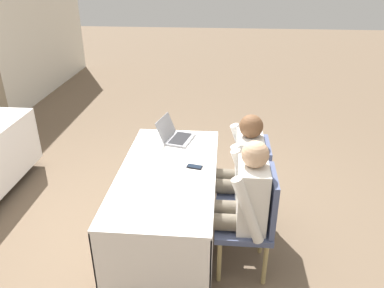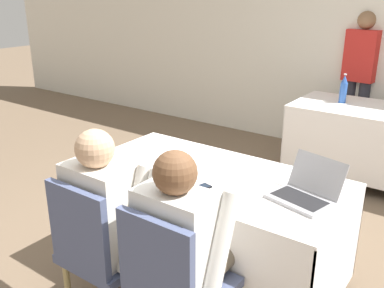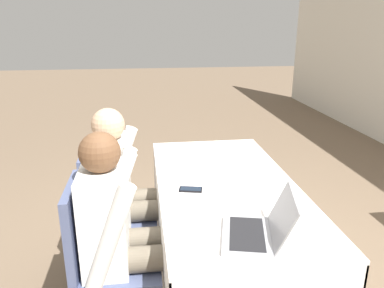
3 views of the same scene
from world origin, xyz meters
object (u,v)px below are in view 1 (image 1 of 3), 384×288
object	(u,v)px
chair_near_right	(250,184)
person_checkered_shirt	(241,201)
cell_phone	(195,167)
chair_near_left	(253,218)
person_white_shirt	(239,168)
laptop	(176,136)

from	to	relation	value
chair_near_right	person_checkered_shirt	xyz separation A→B (m)	(-0.50, 0.10, 0.16)
cell_phone	chair_near_left	world-z (taller)	chair_near_left
cell_phone	person_white_shirt	world-z (taller)	person_white_shirt
cell_phone	chair_near_left	distance (m)	0.64
chair_near_right	cell_phone	bearing A→B (deg)	-69.32
chair_near_right	person_white_shirt	size ratio (longest dim) A/B	0.77
laptop	chair_near_left	bearing A→B (deg)	-126.01
cell_phone	laptop	bearing A→B (deg)	35.84
laptop	person_checkered_shirt	size ratio (longest dim) A/B	0.33
chair_near_right	person_checkered_shirt	size ratio (longest dim) A/B	0.77
laptop	chair_near_left	size ratio (longest dim) A/B	0.42
laptop	chair_near_right	bearing A→B (deg)	-101.56
laptop	person_white_shirt	size ratio (longest dim) A/B	0.33
laptop	chair_near_right	distance (m)	0.84
cell_phone	person_checkered_shirt	world-z (taller)	person_checkered_shirt
chair_near_right	person_white_shirt	bearing A→B (deg)	-90.00
cell_phone	chair_near_right	bearing A→B (deg)	-56.69
chair_near_right	person_checkered_shirt	bearing A→B (deg)	-11.52
laptop	person_checkered_shirt	bearing A→B (deg)	-130.36
person_checkered_shirt	person_white_shirt	xyz separation A→B (m)	(0.50, 0.00, 0.00)
laptop	person_white_shirt	world-z (taller)	person_white_shirt
person_checkered_shirt	chair_near_left	bearing A→B (deg)	90.00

